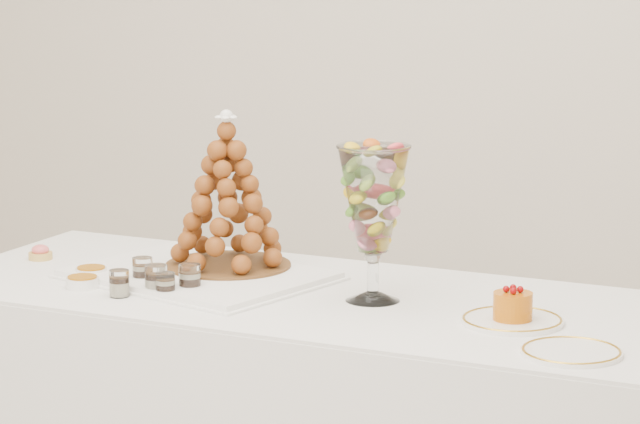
% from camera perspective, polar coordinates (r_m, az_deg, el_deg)
% --- Properties ---
extents(lace_tray, '(0.69, 0.58, 0.02)m').
position_cam_1_polar(lace_tray, '(3.86, -4.58, -2.37)').
color(lace_tray, white).
rests_on(lace_tray, buffet_table).
extents(macaron_vase, '(0.17, 0.17, 0.37)m').
position_cam_1_polar(macaron_vase, '(3.58, 2.02, 0.41)').
color(macaron_vase, white).
rests_on(macaron_vase, buffet_table).
extents(cake_plate, '(0.23, 0.23, 0.01)m').
position_cam_1_polar(cake_plate, '(3.46, 7.25, -4.09)').
color(cake_plate, white).
rests_on(cake_plate, buffet_table).
extents(spare_plate, '(0.21, 0.21, 0.01)m').
position_cam_1_polar(spare_plate, '(3.23, 9.44, -5.23)').
color(spare_plate, white).
rests_on(spare_plate, buffet_table).
extents(pink_tart, '(0.06, 0.06, 0.04)m').
position_cam_1_polar(pink_tart, '(4.13, -10.48, -1.53)').
color(pink_tart, tan).
rests_on(pink_tart, buffet_table).
extents(verrine_a, '(0.05, 0.05, 0.07)m').
position_cam_1_polar(verrine_a, '(3.81, -6.70, -2.22)').
color(verrine_a, white).
rests_on(verrine_a, buffet_table).
extents(verrine_b, '(0.06, 0.06, 0.07)m').
position_cam_1_polar(verrine_b, '(3.69, -6.19, -2.56)').
color(verrine_b, white).
rests_on(verrine_b, buffet_table).
extents(verrine_c, '(0.06, 0.06, 0.07)m').
position_cam_1_polar(verrine_c, '(3.70, -4.92, -2.53)').
color(verrine_c, white).
rests_on(verrine_c, buffet_table).
extents(verrine_d, '(0.05, 0.05, 0.07)m').
position_cam_1_polar(verrine_d, '(3.69, -7.57, -2.68)').
color(verrine_d, white).
rests_on(verrine_d, buffet_table).
extents(verrine_e, '(0.06, 0.06, 0.06)m').
position_cam_1_polar(verrine_e, '(3.66, -5.84, -2.77)').
color(verrine_e, white).
rests_on(verrine_e, buffet_table).
extents(ramekin_back, '(0.08, 0.08, 0.03)m').
position_cam_1_polar(ramekin_back, '(3.89, -8.61, -2.29)').
color(ramekin_back, white).
rests_on(ramekin_back, buffet_table).
extents(ramekin_front, '(0.08, 0.08, 0.03)m').
position_cam_1_polar(ramekin_front, '(3.80, -8.93, -2.64)').
color(ramekin_front, white).
rests_on(ramekin_front, buffet_table).
extents(croquembouche, '(0.34, 0.34, 0.40)m').
position_cam_1_polar(croquembouche, '(3.86, -3.51, 0.79)').
color(croquembouche, brown).
rests_on(croquembouche, lace_tray).
extents(mousse_cake, '(0.09, 0.09, 0.08)m').
position_cam_1_polar(mousse_cake, '(3.44, 7.27, -3.51)').
color(mousse_cake, '#C15F09').
rests_on(mousse_cake, cake_plate).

